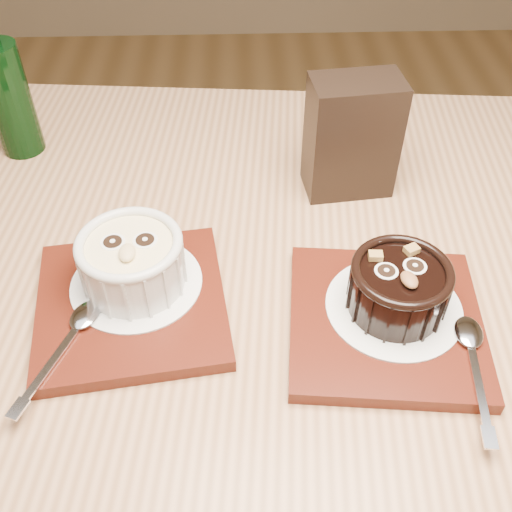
{
  "coord_description": "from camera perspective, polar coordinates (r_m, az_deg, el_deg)",
  "views": [
    {
      "loc": [
        -0.03,
        -0.17,
        1.2
      ],
      "look_at": [
        -0.02,
        0.22,
        0.81
      ],
      "focal_mm": 42.0,
      "sensor_mm": 36.0,
      "label": 1
    }
  ],
  "objects": [
    {
      "name": "table",
      "position": [
        0.68,
        1.44,
        -8.24
      ],
      "size": [
        1.26,
        0.9,
        0.75
      ],
      "rotation": [
        0.0,
        0.0,
        -0.09
      ],
      "color": "#936440",
      "rests_on": "ground"
    },
    {
      "name": "doily_right",
      "position": [
        0.59,
        12.98,
        -4.75
      ],
      "size": [
        0.13,
        0.13,
        0.0
      ],
      "primitive_type": "cylinder",
      "color": "white",
      "rests_on": "tray_right"
    },
    {
      "name": "green_bottle",
      "position": [
        0.82,
        -22.54,
        13.96
      ],
      "size": [
        0.05,
        0.05,
        0.2
      ],
      "color": "black",
      "rests_on": "table"
    },
    {
      "name": "condiment_stand",
      "position": [
        0.7,
        9.1,
        11.12
      ],
      "size": [
        0.11,
        0.07,
        0.14
      ],
      "primitive_type": "cube",
      "rotation": [
        0.0,
        0.0,
        0.12
      ],
      "color": "black",
      "rests_on": "table"
    },
    {
      "name": "tray_right",
      "position": [
        0.59,
        12.19,
        -6.16
      ],
      "size": [
        0.2,
        0.2,
        0.01
      ],
      "primitive_type": "cube",
      "rotation": [
        0.0,
        0.0,
        -0.1
      ],
      "color": "#50180D",
      "rests_on": "table"
    },
    {
      "name": "doily_left",
      "position": [
        0.61,
        -11.3,
        -2.51
      ],
      "size": [
        0.13,
        0.13,
        0.0
      ],
      "primitive_type": "cylinder",
      "color": "white",
      "rests_on": "tray_left"
    },
    {
      "name": "spoon_left",
      "position": [
        0.57,
        -17.76,
        -7.91
      ],
      "size": [
        0.07,
        0.13,
        0.01
      ],
      "primitive_type": null,
      "rotation": [
        0.0,
        0.0,
        -0.38
      ],
      "color": "silver",
      "rests_on": "tray_left"
    },
    {
      "name": "ramekin_dark",
      "position": [
        0.57,
        13.45,
        -2.78
      ],
      "size": [
        0.09,
        0.09,
        0.06
      ],
      "rotation": [
        0.0,
        0.0,
        0.19
      ],
      "color": "black",
      "rests_on": "doily_right"
    },
    {
      "name": "ramekin_white",
      "position": [
        0.58,
        -11.74,
        -0.36
      ],
      "size": [
        0.1,
        0.1,
        0.06
      ],
      "rotation": [
        0.0,
        0.0,
        0.05
      ],
      "color": "silver",
      "rests_on": "doily_left"
    },
    {
      "name": "spoon_right",
      "position": [
        0.56,
        20.14,
        -9.6
      ],
      "size": [
        0.04,
        0.14,
        0.01
      ],
      "primitive_type": null,
      "rotation": [
        0.0,
        0.0,
        -0.13
      ],
      "color": "silver",
      "rests_on": "tray_right"
    },
    {
      "name": "tray_left",
      "position": [
        0.6,
        -11.74,
        -4.51
      ],
      "size": [
        0.2,
        0.2,
        0.01
      ],
      "primitive_type": "cube",
      "rotation": [
        0.0,
        0.0,
        0.14
      ],
      "color": "#50180D",
      "rests_on": "table"
    }
  ]
}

